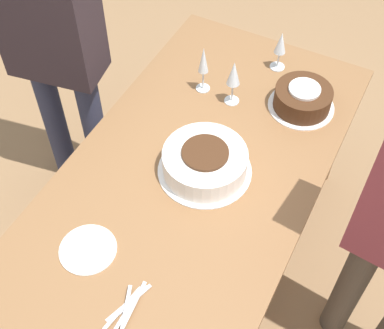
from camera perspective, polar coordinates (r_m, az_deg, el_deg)
ground_plane at (r=2.64m, az=0.00°, el=-10.64°), size 12.00×12.00×0.00m
dining_table at (r=2.10m, az=0.00°, el=-2.47°), size 1.77×0.92×0.73m
cake_center_white at (r=1.99m, az=1.39°, el=0.24°), size 0.36×0.36×0.11m
cake_front_chocolate at (r=2.27m, az=11.72°, el=6.91°), size 0.28×0.28×0.11m
wine_glass_near at (r=2.40m, az=9.43°, el=12.47°), size 0.07×0.07×0.19m
wine_glass_far at (r=2.19m, az=4.47°, el=9.50°), size 0.06×0.06×0.21m
wine_glass_extra at (r=2.24m, az=1.23°, el=10.82°), size 0.06×0.06×0.22m
dessert_plate_left at (r=1.87m, az=-11.03°, el=-8.89°), size 0.20×0.20×0.01m
fork_pile at (r=1.75m, az=-6.85°, el=-14.81°), size 0.20×0.08×0.02m
person_watching at (r=2.37m, az=-14.71°, el=13.13°), size 0.28×0.43×1.54m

